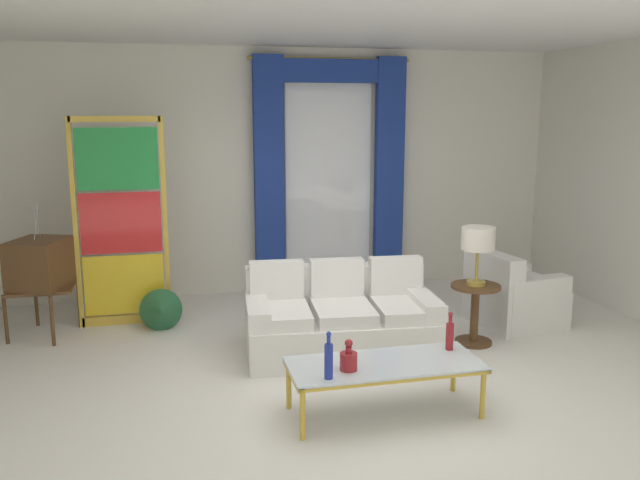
# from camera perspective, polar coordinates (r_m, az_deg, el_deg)

# --- Properties ---
(ground_plane) EXTENTS (16.00, 16.00, 0.00)m
(ground_plane) POSITION_cam_1_polar(r_m,az_deg,el_deg) (5.70, 1.58, -12.19)
(ground_plane) COLOR white
(wall_rear) EXTENTS (8.00, 0.12, 3.00)m
(wall_rear) POSITION_cam_1_polar(r_m,az_deg,el_deg) (8.26, -3.93, 5.91)
(wall_rear) COLOR white
(wall_rear) RESTS_ON ground
(ceiling_slab) EXTENTS (8.00, 7.60, 0.04)m
(ceiling_slab) POSITION_cam_1_polar(r_m,az_deg,el_deg) (6.05, -0.33, 18.40)
(ceiling_slab) COLOR white
(curtained_window) EXTENTS (2.00, 0.17, 2.70)m
(curtained_window) POSITION_cam_1_polar(r_m,az_deg,el_deg) (8.22, 0.89, 7.59)
(curtained_window) COLOR white
(curtained_window) RESTS_ON ground
(couch_white_long) EXTENTS (1.83, 1.07, 0.86)m
(couch_white_long) POSITION_cam_1_polar(r_m,az_deg,el_deg) (6.28, 1.72, -6.97)
(couch_white_long) COLOR white
(couch_white_long) RESTS_ON ground
(coffee_table) EXTENTS (1.45, 0.59, 0.41)m
(coffee_table) POSITION_cam_1_polar(r_m,az_deg,el_deg) (5.04, 5.61, -10.85)
(coffee_table) COLOR silver
(coffee_table) RESTS_ON ground
(bottle_blue_decanter) EXTENTS (0.13, 0.13, 0.23)m
(bottle_blue_decanter) POSITION_cam_1_polar(r_m,az_deg,el_deg) (4.85, 2.49, -10.29)
(bottle_blue_decanter) COLOR maroon
(bottle_blue_decanter) RESTS_ON coffee_table
(bottle_crystal_tall) EXTENTS (0.06, 0.06, 0.35)m
(bottle_crystal_tall) POSITION_cam_1_polar(r_m,az_deg,el_deg) (4.68, 0.76, -10.29)
(bottle_crystal_tall) COLOR navy
(bottle_crystal_tall) RESTS_ON coffee_table
(bottle_amber_squat) EXTENTS (0.06, 0.06, 0.31)m
(bottle_amber_squat) POSITION_cam_1_polar(r_m,az_deg,el_deg) (5.31, 11.16, -8.03)
(bottle_amber_squat) COLOR maroon
(bottle_amber_squat) RESTS_ON coffee_table
(vintage_tv) EXTENTS (0.68, 0.73, 1.35)m
(vintage_tv) POSITION_cam_1_polar(r_m,az_deg,el_deg) (7.16, -23.09, -2.07)
(vintage_tv) COLOR brown
(vintage_tv) RESTS_ON ground
(armchair_white) EXTENTS (0.92, 0.92, 0.80)m
(armchair_white) POSITION_cam_1_polar(r_m,az_deg,el_deg) (7.35, 16.21, -4.83)
(armchair_white) COLOR white
(armchair_white) RESTS_ON ground
(stained_glass_divider) EXTENTS (0.95, 0.05, 2.20)m
(stained_glass_divider) POSITION_cam_1_polar(r_m,az_deg,el_deg) (7.19, -16.82, 1.09)
(stained_glass_divider) COLOR gold
(stained_glass_divider) RESTS_ON ground
(peacock_figurine) EXTENTS (0.44, 0.60, 0.50)m
(peacock_figurine) POSITION_cam_1_polar(r_m,az_deg,el_deg) (7.02, -13.59, -6.02)
(peacock_figurine) COLOR beige
(peacock_figurine) RESTS_ON ground
(round_side_table) EXTENTS (0.48, 0.48, 0.59)m
(round_side_table) POSITION_cam_1_polar(r_m,az_deg,el_deg) (6.64, 13.25, -5.80)
(round_side_table) COLOR brown
(round_side_table) RESTS_ON ground
(table_lamp_brass) EXTENTS (0.32, 0.32, 0.57)m
(table_lamp_brass) POSITION_cam_1_polar(r_m,az_deg,el_deg) (6.47, 13.52, -0.10)
(table_lamp_brass) COLOR #B29338
(table_lamp_brass) RESTS_ON round_side_table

